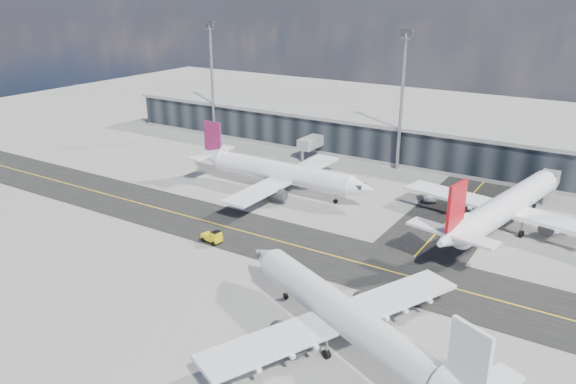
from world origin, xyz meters
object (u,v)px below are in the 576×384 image
object	(u,v)px
airliner_af	(279,172)
airliner_near	(347,318)
airliner_redtail	(505,207)
baggage_tug	(213,237)
service_van	(429,196)

from	to	relation	value
airliner_af	airliner_near	size ratio (longest dim) A/B	1.07
airliner_af	airliner_redtail	bearing A→B (deg)	95.26
airliner_redtail	baggage_tug	distance (m)	45.76
airliner_af	service_van	size ratio (longest dim) A/B	7.90
airliner_af	baggage_tug	bearing A→B (deg)	10.29
airliner_near	baggage_tug	distance (m)	31.74
baggage_tug	service_van	distance (m)	41.48
airliner_af	airliner_near	bearing A→B (deg)	41.87
airliner_af	airliner_redtail	xyz separation A→B (m)	(40.27, 3.37, 0.30)
airliner_redtail	baggage_tug	bearing A→B (deg)	-131.11
baggage_tug	service_van	bearing A→B (deg)	155.76
airliner_near	service_van	size ratio (longest dim) A/B	7.37
airliner_redtail	baggage_tug	size ratio (longest dim) A/B	12.11
baggage_tug	airliner_af	bearing A→B (deg)	-163.43
airliner_redtail	airliner_af	bearing A→B (deg)	-164.29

